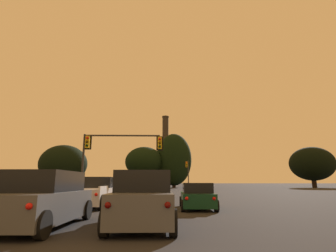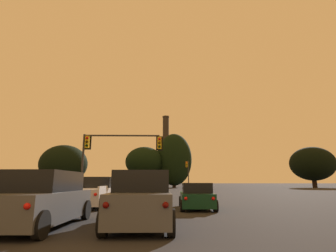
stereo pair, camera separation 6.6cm
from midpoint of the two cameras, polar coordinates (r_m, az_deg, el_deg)
pickup_truck_left_lane_front at (r=17.57m, az=-16.06°, el=-13.86°), size 2.33×5.56×1.82m
hatchback_right_lane_front at (r=15.46m, az=6.19°, el=-15.06°), size 2.07×4.17×1.44m
suv_left_lane_second at (r=10.20m, az=-25.63°, el=-14.25°), size 2.21×4.95×1.86m
suv_center_lane_second at (r=9.63m, az=-5.44°, el=-15.54°), size 2.11×4.91×1.86m
traffic_light_far_right at (r=50.28m, az=4.23°, el=-9.69°), size 0.78×0.50×5.41m
traffic_light_overhead_left at (r=22.89m, az=-12.28°, el=-4.84°), size 6.94×0.50×5.50m
smokestack at (r=158.86m, az=-0.58°, el=-6.72°), size 8.29×8.29×41.54m
treeline_center_right at (r=70.42m, az=-21.87°, el=-7.72°), size 11.59×10.43×10.54m
treeline_right_mid at (r=72.66m, az=1.26°, el=-7.27°), size 9.67×8.70×14.67m
treeline_center_left at (r=81.08m, az=28.85°, el=-7.20°), size 11.76×10.59×10.83m
treeline_left_mid at (r=71.43m, az=-5.25°, el=-7.79°), size 10.16×9.14×10.82m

